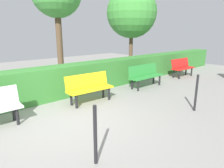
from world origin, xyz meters
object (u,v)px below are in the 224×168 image
at_px(bench_green, 145,75).
at_px(bench_yellow, 89,87).
at_px(bench_red, 182,67).
at_px(tree_near, 132,13).

height_order(bench_green, bench_yellow, same).
height_order(bench_red, tree_near, tree_near).
relative_size(bench_red, bench_green, 0.86).
relative_size(bench_red, tree_near, 0.31).
bearing_deg(tree_near, bench_yellow, 30.89).
distance_m(bench_red, bench_yellow, 5.41).
bearing_deg(bench_red, bench_yellow, 2.34).
relative_size(bench_green, bench_yellow, 1.08).
xyz_separation_m(bench_yellow, tree_near, (-5.06, -3.02, 2.62)).
distance_m(bench_red, bench_green, 2.77).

